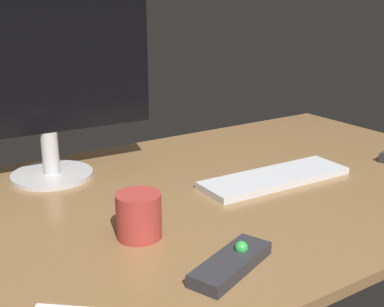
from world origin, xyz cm
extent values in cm
cube|color=olive|center=(0.00, 0.00, 1.00)|extent=(140.00, 84.00, 2.00)
cylinder|color=silver|center=(-28.86, 27.34, 2.55)|extent=(18.93, 18.93, 1.10)
cylinder|color=silver|center=(-28.86, 27.34, 8.08)|extent=(3.93, 3.93, 9.96)
cube|color=black|center=(-28.86, 27.34, 28.10)|extent=(49.95, 5.25, 30.08)
cube|color=silver|center=(13.42, -3.28, 2.76)|extent=(36.89, 12.38, 1.51)
cube|color=#2D2D33|center=(-18.96, -28.91, 3.04)|extent=(17.46, 11.29, 2.07)
sphere|color=green|center=(-16.08, -27.77, 4.46)|extent=(2.20, 2.20, 2.20)
cylinder|color=#B23833|center=(-25.76, -11.09, 6.08)|extent=(8.04, 8.04, 8.17)
camera|label=1|loc=(-61.97, -83.53, 43.14)|focal=46.93mm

